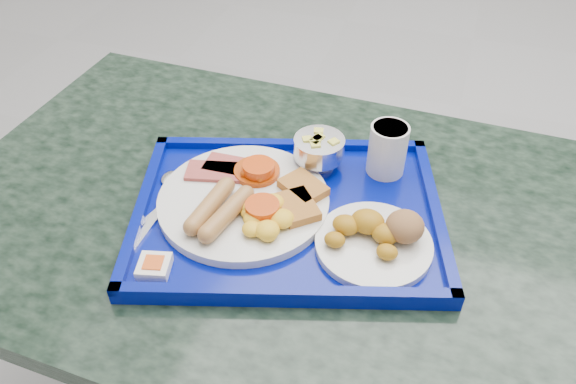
# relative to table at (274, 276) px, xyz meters

# --- Properties ---
(floor) EXTENTS (6.00, 6.00, 0.00)m
(floor) POSITION_rel_table_xyz_m (0.30, 0.87, -0.51)
(floor) COLOR gray
(floor) RESTS_ON ground
(table) EXTENTS (1.12, 0.76, 0.69)m
(table) POSITION_rel_table_xyz_m (0.00, 0.00, 0.00)
(table) COLOR gray
(table) RESTS_ON floor
(tray) EXTENTS (0.56, 0.48, 0.03)m
(tray) POSITION_rel_table_xyz_m (0.03, -0.02, 0.19)
(tray) COLOR #020E85
(tray) RESTS_ON table
(main_plate) EXTENTS (0.27, 0.27, 0.04)m
(main_plate) POSITION_rel_table_xyz_m (-0.03, -0.03, 0.21)
(main_plate) COLOR silver
(main_plate) RESTS_ON tray
(bread_plate) EXTENTS (0.17, 0.17, 0.06)m
(bread_plate) POSITION_rel_table_xyz_m (0.18, -0.05, 0.21)
(bread_plate) COLOR silver
(bread_plate) RESTS_ON tray
(fruit_bowl) EXTENTS (0.09, 0.09, 0.06)m
(fruit_bowl) POSITION_rel_table_xyz_m (0.05, 0.11, 0.23)
(fruit_bowl) COLOR silver
(fruit_bowl) RESTS_ON tray
(juice_cup) EXTENTS (0.06, 0.06, 0.09)m
(juice_cup) POSITION_rel_table_xyz_m (0.16, 0.13, 0.24)
(juice_cup) COLOR silver
(juice_cup) RESTS_ON tray
(spoon) EXTENTS (0.06, 0.15, 0.01)m
(spoon) POSITION_rel_table_xyz_m (-0.17, -0.03, 0.20)
(spoon) COLOR silver
(spoon) RESTS_ON tray
(knife) EXTENTS (0.01, 0.18, 0.00)m
(knife) POSITION_rel_table_xyz_m (-0.16, -0.09, 0.19)
(knife) COLOR silver
(knife) RESTS_ON tray
(jam_packet) EXTENTS (0.05, 0.05, 0.02)m
(jam_packet) POSITION_rel_table_xyz_m (-0.11, -0.19, 0.20)
(jam_packet) COLOR white
(jam_packet) RESTS_ON tray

